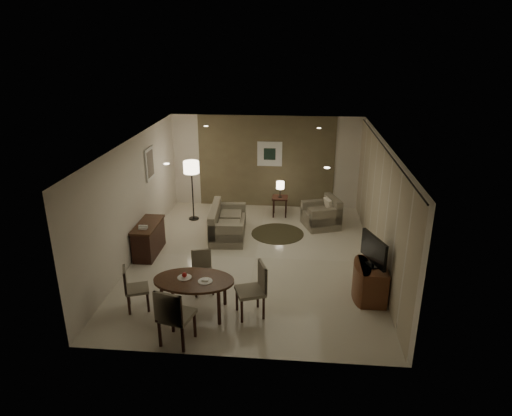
# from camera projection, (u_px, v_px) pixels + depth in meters

# --- Properties ---
(room_shell) EXTENTS (5.50, 7.00, 2.70)m
(room_shell) POSITION_uv_depth(u_px,v_px,m) (257.00, 197.00, 10.42)
(room_shell) COLOR beige
(room_shell) RESTS_ON ground
(taupe_accent) EXTENTS (3.96, 0.03, 2.70)m
(taupe_accent) POSITION_uv_depth(u_px,v_px,m) (266.00, 162.00, 13.29)
(taupe_accent) COLOR brown
(taupe_accent) RESTS_ON wall_back
(curtain_wall) EXTENTS (0.08, 6.70, 2.58)m
(curtain_wall) POSITION_uv_depth(u_px,v_px,m) (379.00, 208.00, 9.83)
(curtain_wall) COLOR beige
(curtain_wall) RESTS_ON wall_right
(curtain_rod) EXTENTS (0.03, 6.80, 0.03)m
(curtain_rod) POSITION_uv_depth(u_px,v_px,m) (385.00, 148.00, 9.36)
(curtain_rod) COLOR black
(curtain_rod) RESTS_ON wall_right
(art_back_frame) EXTENTS (0.72, 0.03, 0.72)m
(art_back_frame) POSITION_uv_depth(u_px,v_px,m) (270.00, 154.00, 13.17)
(art_back_frame) COLOR silver
(art_back_frame) RESTS_ON wall_back
(art_back_canvas) EXTENTS (0.34, 0.01, 0.34)m
(art_back_canvas) POSITION_uv_depth(u_px,v_px,m) (270.00, 154.00, 13.16)
(art_back_canvas) COLOR black
(art_back_canvas) RESTS_ON wall_back
(art_left_frame) EXTENTS (0.03, 0.60, 0.80)m
(art_left_frame) POSITION_uv_depth(u_px,v_px,m) (150.00, 164.00, 11.22)
(art_left_frame) COLOR silver
(art_left_frame) RESTS_ON wall_left
(art_left_canvas) EXTENTS (0.01, 0.46, 0.64)m
(art_left_canvas) POSITION_uv_depth(u_px,v_px,m) (150.00, 164.00, 11.22)
(art_left_canvas) COLOR gray
(art_left_canvas) RESTS_ON wall_left
(downlight_nl) EXTENTS (0.10, 0.10, 0.01)m
(downlight_nl) POSITION_uv_depth(u_px,v_px,m) (167.00, 164.00, 8.02)
(downlight_nl) COLOR white
(downlight_nl) RESTS_ON ceiling
(downlight_nr) EXTENTS (0.10, 0.10, 0.01)m
(downlight_nr) POSITION_uv_depth(u_px,v_px,m) (327.00, 168.00, 7.78)
(downlight_nr) COLOR white
(downlight_nr) RESTS_ON ceiling
(downlight_fl) EXTENTS (0.10, 0.10, 0.01)m
(downlight_fl) POSITION_uv_depth(u_px,v_px,m) (206.00, 126.00, 11.37)
(downlight_fl) COLOR white
(downlight_fl) RESTS_ON ceiling
(downlight_fr) EXTENTS (0.10, 0.10, 0.01)m
(downlight_fr) POSITION_uv_depth(u_px,v_px,m) (319.00, 128.00, 11.13)
(downlight_fr) COLOR white
(downlight_fr) RESTS_ON ceiling
(console_desk) EXTENTS (0.48, 1.20, 0.75)m
(console_desk) POSITION_uv_depth(u_px,v_px,m) (149.00, 239.00, 10.60)
(console_desk) COLOR #442B15
(console_desk) RESTS_ON floor
(telephone) EXTENTS (0.20, 0.14, 0.09)m
(telephone) POSITION_uv_depth(u_px,v_px,m) (143.00, 227.00, 10.17)
(telephone) COLOR white
(telephone) RESTS_ON console_desk
(tv_cabinet) EXTENTS (0.48, 0.90, 0.70)m
(tv_cabinet) POSITION_uv_depth(u_px,v_px,m) (372.00, 282.00, 8.80)
(tv_cabinet) COLOR #5F2C1C
(tv_cabinet) RESTS_ON floor
(flat_tv) EXTENTS (0.36, 0.85, 0.60)m
(flat_tv) POSITION_uv_depth(u_px,v_px,m) (374.00, 250.00, 8.56)
(flat_tv) COLOR black
(flat_tv) RESTS_ON tv_cabinet
(dining_table) EXTENTS (1.47, 0.92, 0.69)m
(dining_table) POSITION_uv_depth(u_px,v_px,m) (195.00, 296.00, 8.32)
(dining_table) COLOR #442B15
(dining_table) RESTS_ON floor
(chair_near) EXTENTS (0.62, 0.62, 1.05)m
(chair_near) POSITION_uv_depth(u_px,v_px,m) (177.00, 314.00, 7.45)
(chair_near) COLOR gray
(chair_near) RESTS_ON floor
(chair_far) EXTENTS (0.51, 0.51, 0.84)m
(chair_far) POSITION_uv_depth(u_px,v_px,m) (203.00, 273.00, 8.98)
(chair_far) COLOR gray
(chair_far) RESTS_ON floor
(chair_left) EXTENTS (0.53, 0.53, 0.85)m
(chair_left) POSITION_uv_depth(u_px,v_px,m) (137.00, 288.00, 8.42)
(chair_left) COLOR gray
(chair_left) RESTS_ON floor
(chair_right) EXTENTS (0.62, 0.62, 1.00)m
(chair_right) POSITION_uv_depth(u_px,v_px,m) (250.00, 291.00, 8.20)
(chair_right) COLOR gray
(chair_right) RESTS_ON floor
(plate_a) EXTENTS (0.26, 0.26, 0.02)m
(plate_a) POSITION_uv_depth(u_px,v_px,m) (185.00, 277.00, 8.26)
(plate_a) COLOR white
(plate_a) RESTS_ON dining_table
(plate_b) EXTENTS (0.26, 0.26, 0.02)m
(plate_b) POSITION_uv_depth(u_px,v_px,m) (205.00, 281.00, 8.13)
(plate_b) COLOR white
(plate_b) RESTS_ON dining_table
(fruit_apple) EXTENTS (0.09, 0.09, 0.09)m
(fruit_apple) POSITION_uv_depth(u_px,v_px,m) (184.00, 275.00, 8.24)
(fruit_apple) COLOR #AB1613
(fruit_apple) RESTS_ON plate_a
(napkin) EXTENTS (0.12, 0.08, 0.03)m
(napkin) POSITION_uv_depth(u_px,v_px,m) (205.00, 280.00, 8.12)
(napkin) COLOR white
(napkin) RESTS_ON plate_b
(round_rug) EXTENTS (1.35, 1.35, 0.01)m
(round_rug) POSITION_uv_depth(u_px,v_px,m) (278.00, 233.00, 11.79)
(round_rug) COLOR #3E3922
(round_rug) RESTS_ON floor
(sofa) EXTENTS (1.71, 0.94, 0.78)m
(sofa) POSITION_uv_depth(u_px,v_px,m) (228.00, 221.00, 11.55)
(sofa) COLOR gray
(sofa) RESTS_ON floor
(armchair) EXTENTS (1.08, 1.12, 0.79)m
(armchair) POSITION_uv_depth(u_px,v_px,m) (321.00, 213.00, 12.11)
(armchair) COLOR gray
(armchair) RESTS_ON floor
(side_table) EXTENTS (0.43, 0.43, 0.55)m
(side_table) POSITION_uv_depth(u_px,v_px,m) (280.00, 206.00, 12.91)
(side_table) COLOR black
(side_table) RESTS_ON floor
(table_lamp) EXTENTS (0.22, 0.22, 0.50)m
(table_lamp) POSITION_uv_depth(u_px,v_px,m) (280.00, 189.00, 12.72)
(table_lamp) COLOR #FFEAC1
(table_lamp) RESTS_ON side_table
(floor_lamp) EXTENTS (0.42, 0.42, 1.66)m
(floor_lamp) POSITION_uv_depth(u_px,v_px,m) (192.00, 191.00, 12.46)
(floor_lamp) COLOR #FFE5B7
(floor_lamp) RESTS_ON floor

